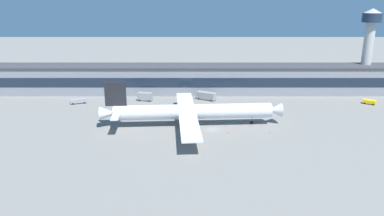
{
  "coord_description": "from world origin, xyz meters",
  "views": [
    {
      "loc": [
        -6.57,
        -115.77,
        42.19
      ],
      "look_at": [
        -6.19,
        8.28,
        5.0
      ],
      "focal_mm": 34.58,
      "sensor_mm": 36.0,
      "label": 1
    }
  ],
  "objects_px": {
    "traffic_cone_2": "(195,131)",
    "airliner": "(189,112)",
    "stair_truck": "(144,96)",
    "traffic_cone_0": "(269,133)",
    "control_tower": "(367,41)",
    "crew_van": "(183,98)",
    "traffic_cone_1": "(227,133)",
    "fuel_truck": "(205,95)",
    "pushback_tractor": "(368,101)",
    "belt_loader": "(77,101)"
  },
  "relations": [
    {
      "from": "traffic_cone_2",
      "to": "traffic_cone_0",
      "type": "bearing_deg",
      "value": -2.69
    },
    {
      "from": "traffic_cone_2",
      "to": "stair_truck",
      "type": "bearing_deg",
      "value": 118.98
    },
    {
      "from": "traffic_cone_0",
      "to": "airliner",
      "type": "bearing_deg",
      "value": 162.88
    },
    {
      "from": "pushback_tractor",
      "to": "traffic_cone_2",
      "type": "xyz_separation_m",
      "value": [
        -71.74,
        -33.39,
        -0.71
      ]
    },
    {
      "from": "stair_truck",
      "to": "pushback_tractor",
      "type": "bearing_deg",
      "value": -3.03
    },
    {
      "from": "control_tower",
      "to": "fuel_truck",
      "type": "bearing_deg",
      "value": -168.06
    },
    {
      "from": "pushback_tractor",
      "to": "stair_truck",
      "type": "xyz_separation_m",
      "value": [
        -92.97,
        4.92,
        0.93
      ]
    },
    {
      "from": "control_tower",
      "to": "traffic_cone_2",
      "type": "height_order",
      "value": "control_tower"
    },
    {
      "from": "fuel_truck",
      "to": "traffic_cone_0",
      "type": "bearing_deg",
      "value": -64.93
    },
    {
      "from": "belt_loader",
      "to": "traffic_cone_2",
      "type": "bearing_deg",
      "value": -34.98
    },
    {
      "from": "pushback_tractor",
      "to": "traffic_cone_0",
      "type": "height_order",
      "value": "pushback_tractor"
    },
    {
      "from": "pushback_tractor",
      "to": "crew_van",
      "type": "distance_m",
      "value": 76.61
    },
    {
      "from": "airliner",
      "to": "pushback_tractor",
      "type": "distance_m",
      "value": 78.44
    },
    {
      "from": "traffic_cone_0",
      "to": "crew_van",
      "type": "bearing_deg",
      "value": 127.12
    },
    {
      "from": "pushback_tractor",
      "to": "traffic_cone_2",
      "type": "bearing_deg",
      "value": -155.04
    },
    {
      "from": "control_tower",
      "to": "stair_truck",
      "type": "relative_size",
      "value": 5.89
    },
    {
      "from": "control_tower",
      "to": "airliner",
      "type": "bearing_deg",
      "value": -148.78
    },
    {
      "from": "stair_truck",
      "to": "traffic_cone_0",
      "type": "height_order",
      "value": "stair_truck"
    },
    {
      "from": "traffic_cone_2",
      "to": "traffic_cone_1",
      "type": "bearing_deg",
      "value": -6.86
    },
    {
      "from": "crew_van",
      "to": "belt_loader",
      "type": "bearing_deg",
      "value": -176.49
    },
    {
      "from": "pushback_tractor",
      "to": "traffic_cone_0",
      "type": "xyz_separation_m",
      "value": [
        -47.91,
        -34.51,
        -0.76
      ]
    },
    {
      "from": "traffic_cone_0",
      "to": "traffic_cone_1",
      "type": "bearing_deg",
      "value": -179.43
    },
    {
      "from": "fuel_truck",
      "to": "traffic_cone_2",
      "type": "bearing_deg",
      "value": -96.5
    },
    {
      "from": "traffic_cone_0",
      "to": "traffic_cone_2",
      "type": "bearing_deg",
      "value": 177.31
    },
    {
      "from": "crew_van",
      "to": "belt_loader",
      "type": "distance_m",
      "value": 43.88
    },
    {
      "from": "belt_loader",
      "to": "stair_truck",
      "type": "xyz_separation_m",
      "value": [
        27.36,
        4.31,
        0.83
      ]
    },
    {
      "from": "pushback_tractor",
      "to": "traffic_cone_1",
      "type": "bearing_deg",
      "value": -150.54
    },
    {
      "from": "pushback_tractor",
      "to": "traffic_cone_1",
      "type": "height_order",
      "value": "pushback_tractor"
    },
    {
      "from": "airliner",
      "to": "belt_loader",
      "type": "xyz_separation_m",
      "value": [
        -46.63,
        27.18,
        -3.76
      ]
    },
    {
      "from": "stair_truck",
      "to": "airliner",
      "type": "bearing_deg",
      "value": -58.55
    },
    {
      "from": "control_tower",
      "to": "traffic_cone_2",
      "type": "xyz_separation_m",
      "value": [
        -78.79,
        -55.76,
        -22.76
      ]
    },
    {
      "from": "stair_truck",
      "to": "traffic_cone_1",
      "type": "bearing_deg",
      "value": -51.35
    },
    {
      "from": "belt_loader",
      "to": "airliner",
      "type": "bearing_deg",
      "value": -30.24
    },
    {
      "from": "control_tower",
      "to": "traffic_cone_2",
      "type": "relative_size",
      "value": 55.52
    },
    {
      "from": "traffic_cone_1",
      "to": "traffic_cone_0",
      "type": "bearing_deg",
      "value": 0.57
    },
    {
      "from": "fuel_truck",
      "to": "traffic_cone_1",
      "type": "relative_size",
      "value": 12.18
    },
    {
      "from": "belt_loader",
      "to": "traffic_cone_0",
      "type": "relative_size",
      "value": 11.67
    },
    {
      "from": "pushback_tractor",
      "to": "traffic_cone_1",
      "type": "relative_size",
      "value": 7.62
    },
    {
      "from": "belt_loader",
      "to": "traffic_cone_1",
      "type": "bearing_deg",
      "value": -30.86
    },
    {
      "from": "belt_loader",
      "to": "pushback_tractor",
      "type": "bearing_deg",
      "value": -0.29
    },
    {
      "from": "control_tower",
      "to": "traffic_cone_1",
      "type": "bearing_deg",
      "value": -140.18
    },
    {
      "from": "pushback_tractor",
      "to": "belt_loader",
      "type": "xyz_separation_m",
      "value": [
        -120.33,
        0.61,
        0.1
      ]
    },
    {
      "from": "traffic_cone_1",
      "to": "crew_van",
      "type": "bearing_deg",
      "value": 111.84
    },
    {
      "from": "traffic_cone_2",
      "to": "airliner",
      "type": "bearing_deg",
      "value": 106.02
    },
    {
      "from": "traffic_cone_2",
      "to": "belt_loader",
      "type": "bearing_deg",
      "value": 145.02
    },
    {
      "from": "crew_van",
      "to": "traffic_cone_2",
      "type": "height_order",
      "value": "crew_van"
    },
    {
      "from": "belt_loader",
      "to": "traffic_cone_0",
      "type": "height_order",
      "value": "belt_loader"
    },
    {
      "from": "pushback_tractor",
      "to": "crew_van",
      "type": "xyz_separation_m",
      "value": [
        -76.53,
        3.3,
        0.41
      ]
    },
    {
      "from": "airliner",
      "to": "traffic_cone_0",
      "type": "xyz_separation_m",
      "value": [
        25.79,
        -7.94,
        -4.63
      ]
    },
    {
      "from": "control_tower",
      "to": "belt_loader",
      "type": "height_order",
      "value": "control_tower"
    }
  ]
}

